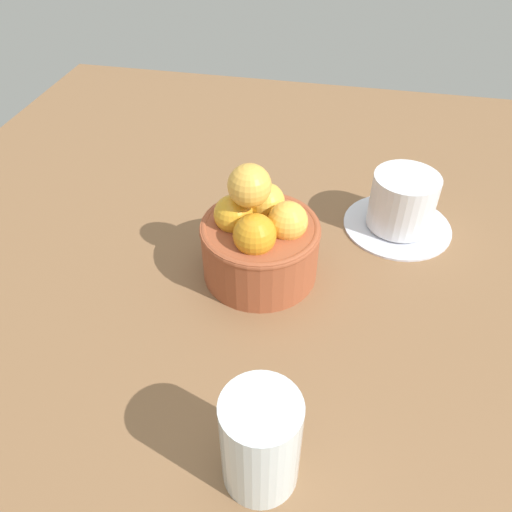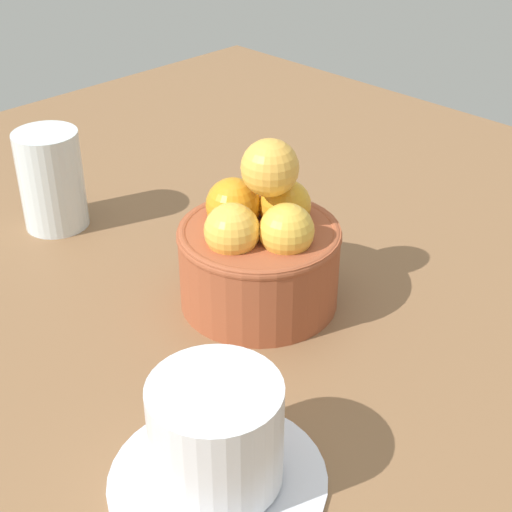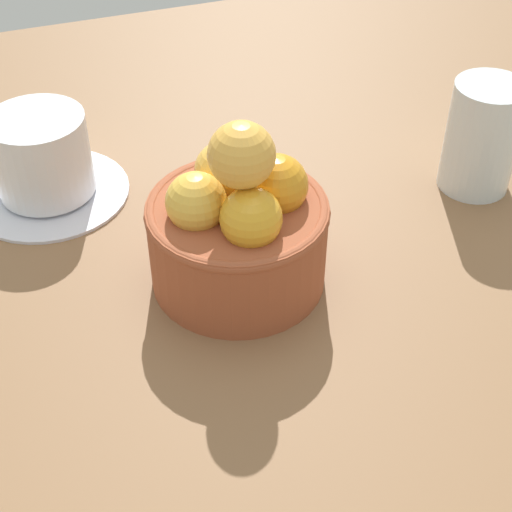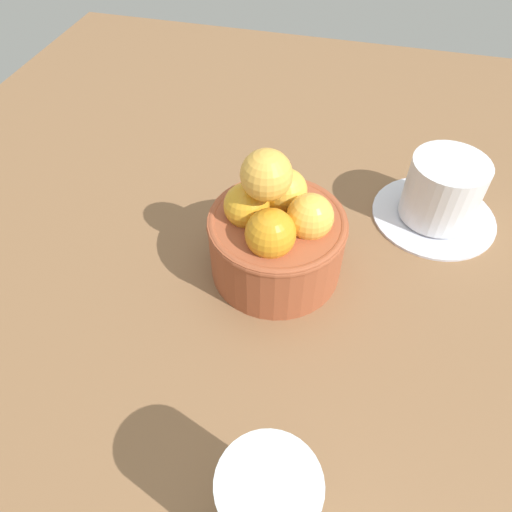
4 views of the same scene
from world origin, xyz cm
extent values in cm
cube|color=brown|center=(0.00, 0.00, -2.39)|extent=(113.20, 102.90, 4.77)
cylinder|color=#9E4C2D|center=(0.00, 0.00, 3.53)|extent=(13.38, 13.38, 7.05)
torus|color=#9E4C2D|center=(0.00, 0.00, 6.65)|extent=(13.58, 13.58, 1.00)
sphere|color=gold|center=(-0.09, 3.03, 8.14)|extent=(4.40, 4.40, 4.40)
sphere|color=orange|center=(-3.03, -0.09, 8.14)|extent=(4.65, 4.65, 4.65)
sphere|color=#F7B846|center=(0.09, -3.03, 8.14)|extent=(4.45, 4.45, 4.45)
sphere|color=#EDB842|center=(3.03, 0.09, 8.14)|extent=(4.40, 4.40, 4.40)
sphere|color=#EEAD44|center=(-0.34, 1.18, 12.16)|extent=(4.67, 4.67, 4.67)
cylinder|color=silver|center=(12.28, -16.05, 0.30)|extent=(14.04, 14.04, 0.60)
cylinder|color=white|center=(12.28, -16.05, 4.18)|extent=(8.31, 8.31, 7.17)
cylinder|color=silver|center=(-23.89, -4.84, 4.95)|extent=(6.29, 6.29, 9.90)
camera|label=1|loc=(-43.29, -8.51, 41.66)|focal=35.56mm
camera|label=2|loc=(38.03, -38.28, 37.69)|focal=53.57mm
camera|label=3|loc=(13.72, 42.49, 40.91)|focal=54.38mm
camera|label=4|loc=(-32.09, -6.21, 38.25)|focal=33.37mm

